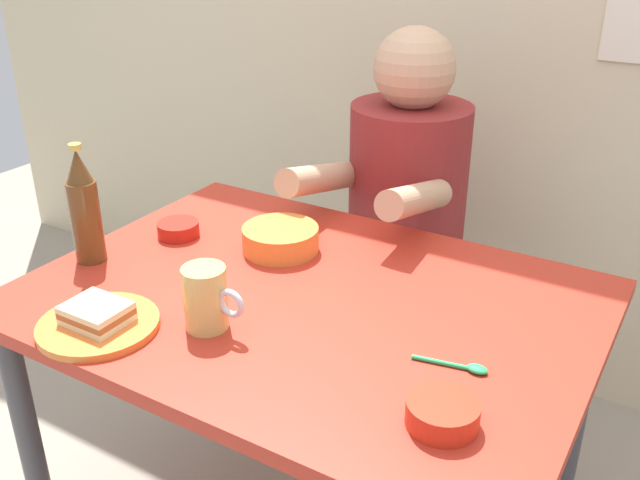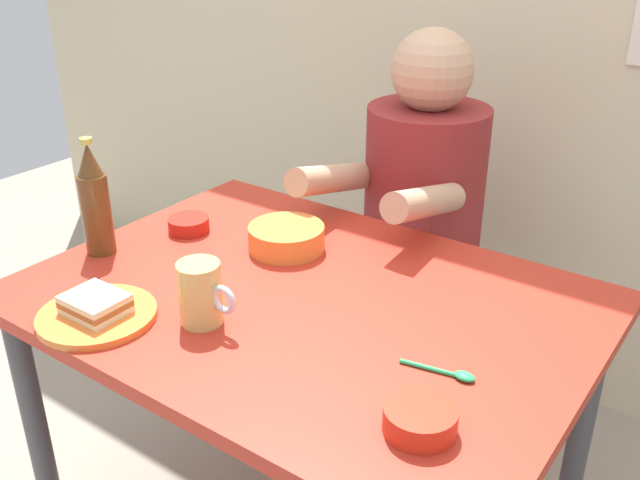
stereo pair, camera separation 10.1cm
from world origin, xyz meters
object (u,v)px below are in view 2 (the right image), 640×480
at_px(sauce_bowl_chili, 420,418).
at_px(beer_mug, 201,293).
at_px(dining_table, 306,334).
at_px(stool, 416,316).
at_px(sandwich, 95,304).
at_px(plate_orange, 97,316).
at_px(person_seated, 423,184).
at_px(beer_bottle, 95,202).

bearing_deg(sauce_bowl_chili, beer_mug, 176.15).
relative_size(dining_table, stool, 2.44).
distance_m(stool, sandwich, 1.04).
height_order(stool, plate_orange, plate_orange).
distance_m(stool, person_seated, 0.42).
bearing_deg(plate_orange, beer_bottle, 139.56).
height_order(person_seated, sauce_bowl_chili, person_seated).
bearing_deg(person_seated, dining_table, -83.47).
xyz_separation_m(person_seated, sandwich, (-0.19, -0.92, 0.01)).
distance_m(person_seated, beer_mug, 0.81).
relative_size(stool, beer_bottle, 1.72).
bearing_deg(sandwich, beer_mug, 32.71).
relative_size(stool, sandwich, 4.09).
bearing_deg(plate_orange, dining_table, 48.88).
bearing_deg(stool, sauce_bowl_chili, -62.41).
xyz_separation_m(sandwich, beer_bottle, (-0.22, 0.19, 0.09)).
relative_size(dining_table, beer_bottle, 4.20).
xyz_separation_m(person_seated, plate_orange, (-0.19, -0.92, -0.02)).
height_order(dining_table, plate_orange, plate_orange).
height_order(sandwich, sauce_bowl_chili, sandwich).
distance_m(dining_table, sauce_bowl_chili, 0.45).
distance_m(plate_orange, sauce_bowl_chili, 0.64).
xyz_separation_m(stool, beer_bottle, (-0.41, -0.74, 0.51)).
distance_m(stool, plate_orange, 1.03).
bearing_deg(sandwich, beer_bottle, 139.56).
xyz_separation_m(beer_bottle, sauce_bowl_chili, (0.86, -0.11, -0.10)).
distance_m(person_seated, beer_bottle, 0.84).
relative_size(dining_table, beer_mug, 8.73).
bearing_deg(beer_mug, sauce_bowl_chili, -3.85).
height_order(stool, beer_bottle, beer_bottle).
bearing_deg(beer_bottle, sandwich, -40.44).
xyz_separation_m(beer_mug, sauce_bowl_chili, (0.47, -0.03, -0.04)).
xyz_separation_m(plate_orange, beer_mug, (0.17, 0.11, 0.05)).
relative_size(dining_table, person_seated, 1.53).
xyz_separation_m(dining_table, sauce_bowl_chili, (0.37, -0.22, 0.12)).
bearing_deg(dining_table, sandwich, -131.12).
relative_size(person_seated, sandwich, 6.54).
bearing_deg(beer_mug, person_seated, 88.44).
distance_m(plate_orange, beer_bottle, 0.31).
xyz_separation_m(person_seated, sauce_bowl_chili, (0.45, -0.84, -0.00)).
bearing_deg(sauce_bowl_chili, plate_orange, -173.15).
relative_size(plate_orange, beer_bottle, 0.84).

